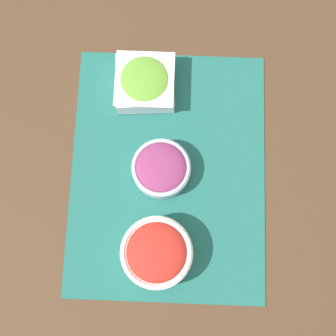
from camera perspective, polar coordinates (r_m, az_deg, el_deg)
ground_plane at (r=0.92m, az=-0.00°, el=-0.46°), size 3.00×3.00×0.00m
placemat at (r=0.92m, az=-0.00°, el=-0.43°), size 0.50×0.38×0.00m
onion_bowl at (r=0.89m, az=-0.84°, el=-0.20°), size 0.11×0.11×0.05m
tomato_bowl at (r=0.86m, az=-1.39°, el=-10.29°), size 0.13×0.13×0.07m
lettuce_bowl at (r=0.95m, az=-2.84°, el=10.42°), size 0.12×0.12×0.05m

